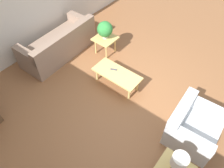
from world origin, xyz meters
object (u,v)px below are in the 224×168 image
armchair (192,127)px  potted_plant (105,29)px  coffee_table (117,75)px  side_table_plant (105,40)px  sofa (59,45)px  table_lamp (179,162)px

armchair → potted_plant: (2.92, -0.93, 0.45)m
coffee_table → potted_plant: (0.98, -0.76, 0.40)m
coffee_table → side_table_plant: 1.24m
sofa → armchair: (-3.83, 0.12, -0.01)m
armchair → potted_plant: potted_plant is taller
armchair → table_lamp: size_ratio=2.17×
side_table_plant → potted_plant: potted_plant is taller
armchair → table_lamp: (-0.13, 1.03, 0.48)m
potted_plant → table_lamp: bearing=147.2°
sofa → armchair: size_ratio=2.07×
coffee_table → side_table_plant: side_table_plant is taller
armchair → coffee_table: armchair is taller
sofa → side_table_plant: 1.22m
coffee_table → table_lamp: 2.43m
coffee_table → side_table_plant: size_ratio=2.05×
coffee_table → side_table_plant: (0.98, -0.76, 0.07)m
coffee_table → table_lamp: bearing=149.9°
sofa → coffee_table: 1.89m
side_table_plant → potted_plant: bearing=135.0°
sofa → table_lamp: (-3.96, 1.15, 0.47)m
sofa → armchair: 3.83m
armchair → side_table_plant: (2.92, -0.93, 0.12)m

